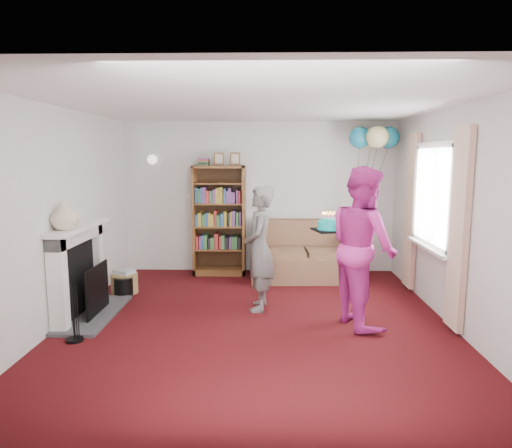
{
  "coord_description": "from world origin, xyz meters",
  "views": [
    {
      "loc": [
        0.13,
        -5.11,
        1.94
      ],
      "look_at": [
        -0.01,
        0.6,
        1.08
      ],
      "focal_mm": 32.0,
      "sensor_mm": 36.0,
      "label": 1
    }
  ],
  "objects_px": {
    "sofa": "(305,256)",
    "person_striped": "(259,248)",
    "person_magenta": "(363,246)",
    "bookcase": "(219,221)",
    "birthday_cake": "(330,225)"
  },
  "relations": [
    {
      "from": "sofa",
      "to": "person_striped",
      "type": "relative_size",
      "value": 1.08
    },
    {
      "from": "person_striped",
      "to": "person_magenta",
      "type": "xyz_separation_m",
      "value": [
        1.19,
        -0.48,
        0.13
      ]
    },
    {
      "from": "bookcase",
      "to": "birthday_cake",
      "type": "height_order",
      "value": "bookcase"
    },
    {
      "from": "bookcase",
      "to": "person_magenta",
      "type": "height_order",
      "value": "bookcase"
    },
    {
      "from": "sofa",
      "to": "person_magenta",
      "type": "height_order",
      "value": "person_magenta"
    },
    {
      "from": "person_striped",
      "to": "person_magenta",
      "type": "bearing_deg",
      "value": 70.31
    },
    {
      "from": "person_striped",
      "to": "birthday_cake",
      "type": "relative_size",
      "value": 4.23
    },
    {
      "from": "bookcase",
      "to": "person_magenta",
      "type": "xyz_separation_m",
      "value": [
        1.88,
        -2.28,
        0.04
      ]
    },
    {
      "from": "bookcase",
      "to": "sofa",
      "type": "distance_m",
      "value": 1.51
    },
    {
      "from": "bookcase",
      "to": "birthday_cake",
      "type": "bearing_deg",
      "value": -52.24
    },
    {
      "from": "bookcase",
      "to": "birthday_cake",
      "type": "relative_size",
      "value": 5.35
    },
    {
      "from": "person_magenta",
      "to": "sofa",
      "type": "bearing_deg",
      "value": -2.37
    },
    {
      "from": "person_striped",
      "to": "birthday_cake",
      "type": "height_order",
      "value": "person_striped"
    },
    {
      "from": "sofa",
      "to": "person_magenta",
      "type": "relative_size",
      "value": 0.93
    },
    {
      "from": "bookcase",
      "to": "sofa",
      "type": "xyz_separation_m",
      "value": [
        1.39,
        -0.23,
        -0.54
      ]
    }
  ]
}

